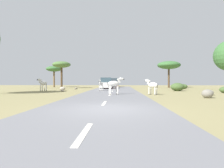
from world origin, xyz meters
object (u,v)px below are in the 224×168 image
object	(u,v)px
zebra_2	(115,84)
rock_0	(207,94)
bush_1	(177,87)
rock_1	(76,88)
car_0	(113,83)
rock_4	(62,91)
rock_3	(63,89)
zebra_3	(43,83)
rock_2	(208,92)
zebra_1	(152,85)
tree_4	(54,69)
tree_0	(62,65)
car_1	(106,83)
tree_3	(169,65)
bush_2	(183,87)
zebra_0	(101,84)

from	to	relation	value
zebra_2	rock_0	distance (m)	7.61
bush_1	rock_1	size ratio (longest dim) A/B	3.44
car_0	rock_4	distance (m)	16.24
rock_3	rock_4	world-z (taller)	rock_3
zebra_2	zebra_3	xyz separation A→B (m)	(-9.10, 5.91, -0.03)
zebra_3	rock_3	size ratio (longest dim) A/B	2.29
rock_2	rock_4	size ratio (longest dim) A/B	2.35
zebra_2	rock_2	bearing A→B (deg)	66.47
bush_1	rock_1	xyz separation A→B (m)	(-13.95, 4.10, -0.38)
rock_3	zebra_1	bearing A→B (deg)	-32.80
tree_4	rock_3	world-z (taller)	tree_4
tree_0	zebra_1	bearing A→B (deg)	-47.27
zebra_1	rock_4	xyz separation A→B (m)	(-9.74, 4.25, -0.76)
zebra_3	tree_0	distance (m)	8.87
car_1	bush_1	size ratio (longest dim) A/B	2.61
bush_1	tree_3	bearing A→B (deg)	81.02
car_0	zebra_3	bearing A→B (deg)	-122.30
bush_2	car_1	bearing A→B (deg)	178.64
rock_1	car_1	bearing A→B (deg)	24.85
rock_0	tree_4	bearing A→B (deg)	130.89
bush_2	rock_4	size ratio (longest dim) A/B	3.26
zebra_2	car_1	distance (m)	13.21
car_1	tree_0	xyz separation A→B (m)	(-7.60, 1.17, 3.08)
zebra_2	car_1	bearing A→B (deg)	163.32
zebra_0	car_0	world-z (taller)	car_0
tree_3	rock_4	world-z (taller)	tree_3
tree_3	rock_2	bearing A→B (deg)	-93.39
zebra_2	rock_2	size ratio (longest dim) A/B	1.75
tree_3	bush_1	bearing A→B (deg)	-98.98
rock_3	tree_3	bearing A→B (deg)	33.17
bush_2	rock_0	bearing A→B (deg)	-102.35
tree_0	rock_2	size ratio (longest dim) A/B	4.99
car_0	car_1	size ratio (longest dim) A/B	0.99
tree_3	bush_1	xyz separation A→B (m)	(-1.74, -11.01, -3.62)
rock_1	rock_2	size ratio (longest dim) A/B	0.54
zebra_2	zebra_1	bearing A→B (deg)	72.42
bush_2	rock_2	distance (m)	12.86
car_0	bush_2	size ratio (longest dim) A/B	3.46
zebra_0	tree_0	size ratio (longest dim) A/B	0.32
bush_2	rock_3	bearing A→B (deg)	-162.05
zebra_0	rock_1	bearing A→B (deg)	-33.23
zebra_3	tree_0	world-z (taller)	tree_0
zebra_2	rock_0	world-z (taller)	zebra_2
rock_0	car_0	bearing A→B (deg)	109.06
tree_4	rock_1	world-z (taller)	tree_4
tree_0	bush_1	xyz separation A→B (m)	(17.12, -7.33, -3.42)
bush_2	rock_0	world-z (taller)	bush_2
rock_2	tree_4	bearing A→B (deg)	136.84
bush_1	bush_2	bearing A→B (deg)	65.44
rock_0	rock_4	size ratio (longest dim) A/B	2.14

